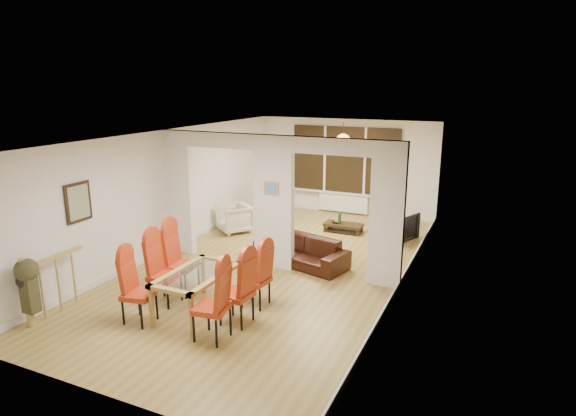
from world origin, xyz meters
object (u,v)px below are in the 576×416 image
Objects in this scene: armchair at (234,218)px; dining_chair_la at (138,289)px; dining_chair_rc at (255,276)px; dining_chair_ra at (211,302)px; dining_chair_lc at (182,261)px; television at (403,228)px; coffee_table at (343,228)px; dining_chair_rb at (236,289)px; bottle at (340,218)px; dining_chair_lb at (164,271)px; sofa at (301,251)px; dining_table at (198,293)px; person at (268,195)px; bowl at (336,222)px.

dining_chair_la is at bearing -39.59° from armchair.
dining_chair_ra is at bearing -85.94° from dining_chair_rc.
television is at bearing 50.28° from dining_chair_lc.
armchair is 2.67m from coffee_table.
dining_chair_rb is 5.00m from bottle.
dining_chair_lb reaches higher than sofa.
dining_chair_rc is (-0.02, 0.65, -0.03)m from dining_chair_rb.
dining_chair_lb reaches higher than dining_table.
dining_chair_ra is at bearing 11.93° from person.
sofa is at bearing -92.78° from coffee_table.
bottle is (-0.04, 5.00, -0.19)m from dining_chair_rb.
coffee_table is at bearing 85.32° from person.
dining_chair_la is 1.16× the size of coffee_table.
bowl is (-0.06, 5.61, -0.33)m from dining_chair_ra.
dining_chair_lb is 1.02× the size of dining_chair_rb.
dining_table is 1.24× the size of dining_chair_lc.
sofa is 2.61× the size of armchair.
television is (2.91, 4.85, -0.26)m from dining_chair_lb.
coffee_table is (1.45, 4.50, -0.48)m from dining_chair_lc.
dining_chair_rb reaches higher than bottle.
person is 1.46× the size of television.
television reaches higher than coffee_table.
dining_table is at bearing -132.24° from dining_chair_rc.
television is (1.52, 4.32, -0.22)m from dining_chair_rc.
dining_chair_la is 5.74m from bottle.
person is 5.23× the size of bottle.
dining_chair_ra is at bearing -89.42° from bowl.
television is (3.46, -0.02, -0.46)m from person.
dining_table is at bearing 32.31° from dining_chair_la.
person is at bearing 92.52° from dining_chair_lb.
television is 3.58× the size of bottle.
dining_chair_ra reaches higher than bottle.
coffee_table is at bearing 102.13° from sofa.
dining_chair_lc is at bearing -107.57° from sofa.
dining_chair_lc reaches higher than dining_chair_rb.
dining_chair_rc is (1.38, 0.08, -0.07)m from dining_chair_lc.
dining_table reaches higher than coffee_table.
dining_chair_rc is at bearing -90.91° from coffee_table.
dining_chair_rb is 5.36m from person.
armchair is 2.56m from bottle.
dining_table is 5.09m from coffee_table.
dining_chair_rc reaches higher than armchair.
dining_table is 1.32× the size of dining_chair_rb.
bottle is at bearing 95.19° from dining_chair_rb.
coffee_table is at bearing 38.14° from bottle.
dining_chair_rb reaches higher than armchair.
dining_chair_lc is 1.13× the size of dining_chair_rc.
dining_chair_lc reaches higher than armchair.
armchair is 4.00m from television.
sofa is at bearing 58.24° from dining_chair_lb.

